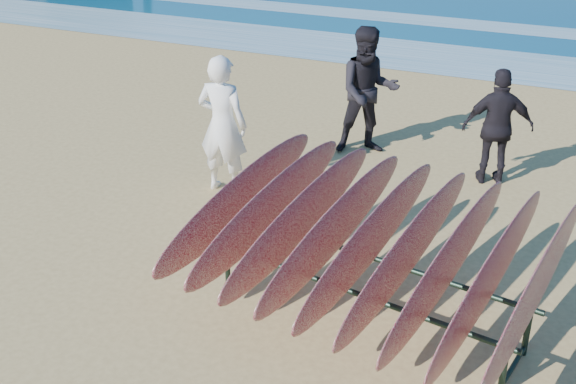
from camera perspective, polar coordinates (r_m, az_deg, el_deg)
name	(u,v)px	position (r m, az deg, el deg)	size (l,w,h in m)	color
ground	(256,307)	(7.47, -2.52, -9.05)	(120.00, 120.00, 0.00)	tan
foam_near	(460,60)	(16.27, 13.44, 10.09)	(160.00, 160.00, 0.00)	white
foam_far	(488,26)	(19.62, 15.56, 12.52)	(160.00, 160.00, 0.00)	white
surfboard_rack	(370,241)	(6.86, 6.50, -3.89)	(3.61, 3.31, 1.43)	black
person_white	(223,125)	(9.52, -5.19, 5.31)	(0.68, 0.45, 1.87)	white
person_dark_a	(368,91)	(10.81, 6.35, 7.92)	(0.93, 0.72, 1.91)	black
person_dark_b	(498,127)	(10.16, 16.25, 4.94)	(0.95, 0.39, 1.62)	black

